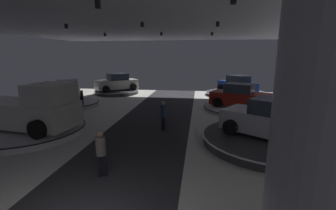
# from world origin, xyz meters

# --- Properties ---
(column_right) EXTENTS (1.45, 1.45, 5.50)m
(column_right) POSITION_xyz_m (4.37, -0.72, 2.75)
(column_right) COLOR silver
(column_right) RESTS_ON ground
(display_platform_deep_right) EXTENTS (6.03, 6.03, 0.27)m
(display_platform_deep_right) POSITION_xyz_m (6.37, 19.80, 0.15)
(display_platform_deep_right) COLOR #333338
(display_platform_deep_right) RESTS_ON ground
(display_car_deep_right) EXTENTS (3.67, 4.54, 1.71)m
(display_car_deep_right) POSITION_xyz_m (6.38, 19.77, 1.04)
(display_car_deep_right) COLOR navy
(display_car_deep_right) RESTS_ON display_platform_deep_right
(display_platform_far_left) EXTENTS (4.60, 4.60, 0.29)m
(display_platform_far_left) POSITION_xyz_m (-7.60, 12.95, 0.16)
(display_platform_far_left) COLOR #B7B7BC
(display_platform_far_left) RESTS_ON ground
(display_car_far_left) EXTENTS (3.62, 4.55, 1.71)m
(display_car_far_left) POSITION_xyz_m (-7.61, 12.98, 1.05)
(display_car_far_left) COLOR silver
(display_car_far_left) RESTS_ON display_platform_far_left
(display_platform_deep_left) EXTENTS (4.52, 4.52, 0.36)m
(display_platform_deep_left) POSITION_xyz_m (-5.84, 19.08, 0.20)
(display_platform_deep_left) COLOR #333338
(display_platform_deep_left) RESTS_ON ground
(display_car_deep_left) EXTENTS (4.38, 4.07, 1.71)m
(display_car_deep_left) POSITION_xyz_m (-5.82, 19.10, 1.13)
(display_car_deep_left) COLOR silver
(display_car_deep_left) RESTS_ON display_platform_deep_left
(display_platform_mid_right) EXTENTS (5.99, 5.99, 0.38)m
(display_platform_mid_right) POSITION_xyz_m (5.87, 6.57, 0.21)
(display_platform_mid_right) COLOR #333338
(display_platform_mid_right) RESTS_ON ground
(display_car_mid_right) EXTENTS (4.46, 3.92, 1.71)m
(display_car_mid_right) POSITION_xyz_m (5.89, 6.55, 1.14)
(display_car_mid_right) COLOR silver
(display_car_mid_right) RESTS_ON display_platform_mid_right
(display_platform_mid_left) EXTENTS (5.68, 5.68, 0.34)m
(display_platform_mid_left) POSITION_xyz_m (-6.01, 6.37, 0.19)
(display_platform_mid_left) COLOR silver
(display_platform_mid_left) RESTS_ON ground
(pickup_truck_mid_left) EXTENTS (5.53, 3.20, 2.30)m
(pickup_truck_mid_left) POSITION_xyz_m (-5.69, 6.33, 1.28)
(pickup_truck_mid_left) COLOR silver
(pickup_truck_mid_left) RESTS_ON display_platform_mid_left
(display_platform_far_right) EXTENTS (5.26, 5.26, 0.23)m
(display_platform_far_right) POSITION_xyz_m (5.68, 13.29, 0.13)
(display_platform_far_right) COLOR #B7B7BC
(display_platform_far_right) RESTS_ON ground
(display_car_far_right) EXTENTS (4.57, 3.45, 1.71)m
(display_car_far_right) POSITION_xyz_m (5.65, 13.30, 0.99)
(display_car_far_right) COLOR maroon
(display_car_far_right) RESTS_ON display_platform_far_right
(visitor_walking_near) EXTENTS (0.32, 0.32, 1.59)m
(visitor_walking_near) POSITION_xyz_m (0.82, 7.88, 0.91)
(visitor_walking_near) COLOR black
(visitor_walking_near) RESTS_ON ground
(visitor_walking_far) EXTENTS (0.32, 0.32, 1.59)m
(visitor_walking_far) POSITION_xyz_m (-0.45, 2.86, 0.91)
(visitor_walking_far) COLOR black
(visitor_walking_far) RESTS_ON ground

